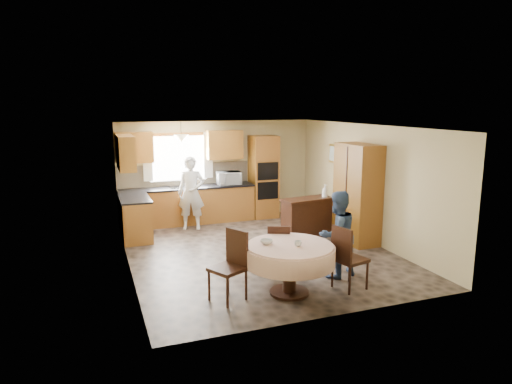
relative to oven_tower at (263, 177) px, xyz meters
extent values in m
cube|color=brown|center=(-1.15, -2.69, -1.06)|extent=(5.00, 6.00, 0.01)
cube|color=white|center=(-1.15, -2.69, 1.44)|extent=(5.00, 6.00, 0.01)
cube|color=tan|center=(-1.15, 0.31, 0.19)|extent=(5.00, 0.02, 2.50)
cube|color=tan|center=(-1.15, -5.69, 0.19)|extent=(5.00, 0.02, 2.50)
cube|color=tan|center=(-3.65, -2.69, 0.19)|extent=(0.02, 6.00, 2.50)
cube|color=tan|center=(1.35, -2.69, 0.19)|extent=(0.02, 6.00, 2.50)
cube|color=white|center=(-2.15, 0.29, 0.54)|extent=(1.40, 0.03, 1.10)
cube|color=white|center=(-2.90, 0.24, 0.59)|extent=(0.22, 0.02, 1.15)
cube|color=white|center=(-1.40, 0.24, 0.59)|extent=(0.22, 0.02, 1.15)
cube|color=#A9632D|center=(-2.00, 0.01, -0.62)|extent=(3.30, 0.60, 0.88)
cube|color=black|center=(-2.00, 0.01, -0.16)|extent=(3.30, 0.64, 0.04)
cube|color=#A9632D|center=(-3.35, -0.89, -0.62)|extent=(0.60, 1.20, 0.88)
cube|color=black|center=(-3.35, -0.89, -0.16)|extent=(0.64, 1.20, 0.04)
cube|color=tan|center=(-2.00, 0.30, 0.12)|extent=(3.30, 0.02, 0.55)
cube|color=#C58831|center=(-3.20, 0.15, 0.85)|extent=(0.85, 0.33, 0.72)
cube|color=#C58831|center=(-1.00, 0.15, 0.85)|extent=(0.90, 0.33, 0.72)
cube|color=#C58831|center=(-3.48, -0.89, 0.85)|extent=(0.33, 1.20, 0.72)
cube|color=#A9632D|center=(0.00, 0.00, 0.00)|extent=(0.66, 0.62, 2.12)
cube|color=black|center=(0.00, -0.31, 0.19)|extent=(0.56, 0.01, 0.45)
cube|color=black|center=(0.00, -0.31, -0.31)|extent=(0.56, 0.01, 0.45)
cone|color=beige|center=(-2.15, -0.19, 1.06)|extent=(0.36, 0.36, 0.18)
cube|color=#391C0F|center=(0.24, -2.06, -0.65)|extent=(1.21, 0.64, 0.82)
cube|color=black|center=(0.99, -1.73, -0.76)|extent=(0.52, 0.44, 0.60)
cube|color=#A9632D|center=(1.07, -2.75, -0.01)|extent=(0.55, 1.10, 2.11)
cylinder|color=#391C0F|center=(-1.41, -4.77, -0.69)|extent=(0.21, 0.21, 0.73)
cylinder|color=#391C0F|center=(-1.41, -4.77, -1.04)|extent=(0.62, 0.62, 0.04)
cylinder|color=beige|center=(-1.41, -4.77, -0.29)|extent=(1.34, 1.34, 0.05)
cylinder|color=beige|center=(-1.41, -4.77, -0.43)|extent=(1.40, 1.40, 0.29)
cube|color=#391C0F|center=(-2.38, -4.67, -0.57)|extent=(0.62, 0.62, 0.05)
cube|color=#391C0F|center=(-2.20, -4.57, -0.27)|extent=(0.24, 0.41, 0.55)
cylinder|color=#391C0F|center=(-2.58, -4.86, -0.82)|extent=(0.04, 0.04, 0.47)
cylinder|color=#391C0F|center=(-2.18, -4.86, -0.82)|extent=(0.04, 0.04, 0.47)
cylinder|color=#391C0F|center=(-2.58, -4.47, -0.82)|extent=(0.04, 0.04, 0.47)
cylinder|color=#391C0F|center=(-2.18, -4.47, -0.82)|extent=(0.04, 0.04, 0.47)
cube|color=#391C0F|center=(-1.26, -3.98, -0.63)|extent=(0.52, 0.52, 0.05)
cube|color=#391C0F|center=(-1.33, -4.15, -0.38)|extent=(0.36, 0.18, 0.47)
cylinder|color=#391C0F|center=(-1.43, -4.15, -0.86)|extent=(0.03, 0.03, 0.41)
cylinder|color=#391C0F|center=(-1.08, -4.15, -0.86)|extent=(0.03, 0.03, 0.41)
cylinder|color=#391C0F|center=(-1.43, -3.81, -0.86)|extent=(0.03, 0.03, 0.41)
cylinder|color=#391C0F|center=(-1.08, -3.81, -0.86)|extent=(0.03, 0.03, 0.41)
cube|color=#391C0F|center=(-0.41, -4.91, -0.58)|extent=(0.54, 0.54, 0.05)
cube|color=#391C0F|center=(-0.61, -4.96, -0.29)|extent=(0.14, 0.43, 0.54)
cylinder|color=#391C0F|center=(-0.60, -5.10, -0.83)|extent=(0.04, 0.04, 0.46)
cylinder|color=#391C0F|center=(-0.22, -5.10, -0.83)|extent=(0.04, 0.04, 0.46)
cylinder|color=#391C0F|center=(-0.60, -4.72, -0.83)|extent=(0.04, 0.04, 0.46)
cylinder|color=#391C0F|center=(-0.22, -4.72, -0.83)|extent=(0.04, 0.04, 0.46)
cube|color=gold|center=(1.32, -1.34, 0.68)|extent=(0.05, 0.53, 0.44)
cube|color=silver|center=(1.29, -1.34, 0.68)|extent=(0.01, 0.44, 0.35)
imported|color=silver|center=(-0.95, -0.04, 0.02)|extent=(0.61, 0.43, 0.33)
imported|color=silver|center=(-2.02, -0.52, -0.20)|extent=(0.73, 0.60, 1.72)
imported|color=#374F79|center=(-0.35, -4.37, -0.31)|extent=(0.83, 0.71, 1.49)
imported|color=#B2B2B2|center=(-0.12, -2.06, -0.21)|extent=(0.25, 0.25, 0.05)
imported|color=silver|center=(0.67, -2.06, -0.07)|extent=(0.17, 0.17, 0.33)
imported|color=#B2B2B2|center=(-1.33, -4.89, -0.22)|extent=(0.14, 0.14, 0.09)
imported|color=#B2B2B2|center=(-1.72, -4.59, -0.23)|extent=(0.24, 0.24, 0.06)
camera|label=1|loc=(-4.21, -10.89, 1.87)|focal=32.00mm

